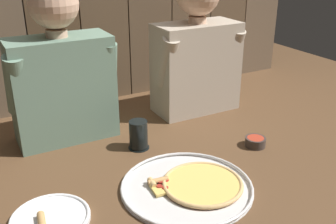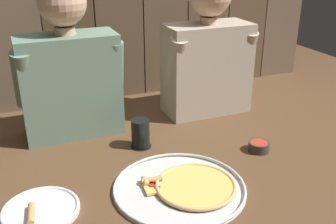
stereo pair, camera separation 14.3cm
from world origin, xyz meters
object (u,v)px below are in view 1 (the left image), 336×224
object	(u,v)px
pizza_tray	(191,185)
diner_right	(197,47)
dipping_bowl	(255,141)
dinner_plate	(50,218)
drinking_glass	(138,135)
diner_left	(61,67)

from	to	relation	value
pizza_tray	diner_right	bearing A→B (deg)	56.87
dipping_bowl	diner_right	xyz separation A→B (m)	(-0.01, 0.44, 0.29)
dinner_plate	drinking_glass	xyz separation A→B (m)	(0.41, 0.28, 0.05)
pizza_tray	diner_right	world-z (taller)	diner_right
dipping_bowl	diner_left	size ratio (longest dim) A/B	0.13
drinking_glass	diner_right	distance (m)	0.53
drinking_glass	diner_left	size ratio (longest dim) A/B	0.18
drinking_glass	pizza_tray	bearing A→B (deg)	-83.68
dinner_plate	drinking_glass	distance (m)	0.50
dinner_plate	diner_right	xyz separation A→B (m)	(0.82, 0.51, 0.30)
diner_left	drinking_glass	bearing A→B (deg)	-46.71
dinner_plate	dipping_bowl	xyz separation A→B (m)	(0.83, 0.08, 0.01)
pizza_tray	drinking_glass	size ratio (longest dim) A/B	3.80
dipping_bowl	drinking_glass	bearing A→B (deg)	153.50
dinner_plate	drinking_glass	size ratio (longest dim) A/B	2.02
dinner_plate	drinking_glass	bearing A→B (deg)	34.27
pizza_tray	dinner_plate	distance (m)	0.45
dipping_bowl	diner_left	distance (m)	0.82
pizza_tray	diner_left	size ratio (longest dim) A/B	0.68
drinking_glass	dipping_bowl	xyz separation A→B (m)	(0.41, -0.21, -0.04)
dinner_plate	diner_left	bearing A→B (deg)	69.18
diner_left	dinner_plate	bearing A→B (deg)	-110.82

